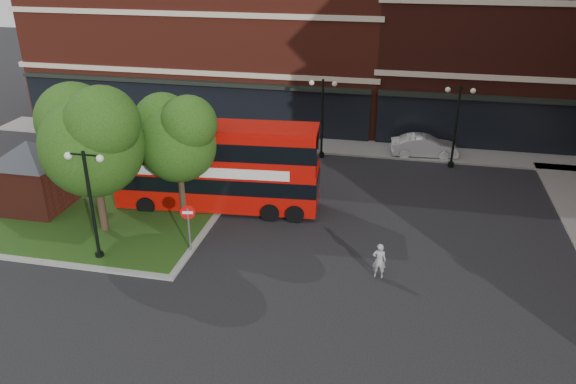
% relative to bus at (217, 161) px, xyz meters
% --- Properties ---
extents(ground, '(120.00, 120.00, 0.00)m').
position_rel_bus_xyz_m(ground, '(2.06, -6.20, -2.56)').
color(ground, black).
rests_on(ground, ground).
extents(pavement_far, '(44.00, 3.00, 0.12)m').
position_rel_bus_xyz_m(pavement_far, '(2.06, 10.30, -2.50)').
color(pavement_far, slate).
rests_on(pavement_far, ground).
extents(terrace_far_left, '(26.00, 12.00, 14.00)m').
position_rel_bus_xyz_m(terrace_far_left, '(-5.94, 17.80, 4.44)').
color(terrace_far_left, maroon).
rests_on(terrace_far_left, ground).
extents(terrace_far_right, '(18.00, 12.00, 16.00)m').
position_rel_bus_xyz_m(terrace_far_right, '(16.06, 17.80, 5.44)').
color(terrace_far_right, '#471911').
rests_on(terrace_far_right, ground).
extents(traffic_island, '(12.60, 7.60, 0.15)m').
position_rel_bus_xyz_m(traffic_island, '(-5.94, -3.20, -2.49)').
color(traffic_island, gray).
rests_on(traffic_island, ground).
extents(kiosk, '(6.51, 6.51, 3.60)m').
position_rel_bus_xyz_m(kiosk, '(-8.94, -2.20, -0.25)').
color(kiosk, '#471911').
rests_on(kiosk, traffic_island).
extents(tree_island_west, '(5.40, 4.71, 7.21)m').
position_rel_bus_xyz_m(tree_island_west, '(-4.54, -3.62, 2.23)').
color(tree_island_west, '#2D2116').
rests_on(tree_island_west, ground).
extents(tree_island_east, '(4.46, 3.90, 6.29)m').
position_rel_bus_xyz_m(tree_island_east, '(-1.52, -1.14, 1.68)').
color(tree_island_east, '#2D2116').
rests_on(tree_island_east, ground).
extents(lamp_island, '(1.72, 0.36, 5.00)m').
position_rel_bus_xyz_m(lamp_island, '(-3.44, -6.00, 0.27)').
color(lamp_island, black).
rests_on(lamp_island, ground).
extents(lamp_far_left, '(1.72, 0.36, 5.00)m').
position_rel_bus_xyz_m(lamp_far_left, '(4.06, 8.30, 0.27)').
color(lamp_far_left, black).
rests_on(lamp_far_left, ground).
extents(lamp_far_right, '(1.72, 0.36, 5.00)m').
position_rel_bus_xyz_m(lamp_far_right, '(12.06, 8.30, 0.27)').
color(lamp_far_right, black).
rests_on(lamp_far_right, ground).
extents(bus, '(10.39, 3.17, 3.90)m').
position_rel_bus_xyz_m(bus, '(0.00, 0.00, 0.00)').
color(bus, '#B00C07').
rests_on(bus, ground).
extents(woman, '(0.57, 0.38, 1.55)m').
position_rel_bus_xyz_m(woman, '(8.51, -4.89, -1.79)').
color(woman, '#949497').
rests_on(woman, ground).
extents(car_silver, '(3.73, 1.82, 1.23)m').
position_rel_bus_xyz_m(car_silver, '(-2.16, 8.30, -1.95)').
color(car_silver, silver).
rests_on(car_silver, ground).
extents(car_white, '(4.28, 1.88, 1.37)m').
position_rel_bus_xyz_m(car_white, '(10.43, 9.80, -1.88)').
color(car_white, silver).
rests_on(car_white, ground).
extents(no_entry_sign, '(0.64, 0.18, 2.35)m').
position_rel_bus_xyz_m(no_entry_sign, '(0.26, -4.70, -0.89)').
color(no_entry_sign, slate).
rests_on(no_entry_sign, ground).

